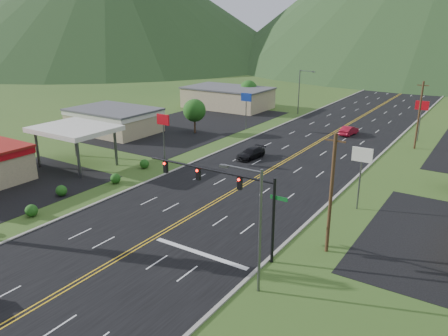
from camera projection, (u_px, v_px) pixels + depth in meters
The scene contains 18 objects.
ground at pixel (31, 310), 28.58m from camera, with size 500.00×500.00×0.00m, color #2E4F1C.
road at pixel (31, 310), 28.58m from camera, with size 20.00×460.00×0.04m, color black.
traffic_signal at pixel (229, 189), 34.70m from camera, with size 13.10×0.43×7.00m.
streetlight_east at pixel (256, 223), 29.14m from camera, with size 3.28×0.25×9.00m.
streetlight_west at pixel (301, 89), 88.72m from camera, with size 3.28×0.25×9.00m.
gas_canopy at pixel (75, 130), 55.92m from camera, with size 10.00×8.00×5.30m.
building_west_mid at pixel (114, 119), 74.65m from camera, with size 14.40×10.40×4.10m.
building_west_far at pixel (228, 97), 96.48m from camera, with size 18.40×11.40×4.50m.
pole_sign_west_a at pixel (163, 124), 58.11m from camera, with size 2.00×0.18×6.40m.
pole_sign_west_b at pixel (246, 101), 75.63m from camera, with size 2.00×0.18×6.40m.
pole_sign_east_a at pixel (362, 161), 42.58m from camera, with size 2.00×0.18×6.40m.
pole_sign_east_b at pixel (422, 110), 68.06m from camera, with size 2.00×0.18×6.40m.
tree_west_a at pixel (194, 110), 73.52m from camera, with size 3.84×3.84×5.82m.
tree_west_b at pixel (249, 89), 97.60m from camera, with size 3.84×3.84×5.82m.
utility_pole_a at pixel (331, 193), 34.33m from camera, with size 1.60×0.28×10.00m.
utility_pole_b at pixel (419, 115), 63.80m from camera, with size 1.60×0.28×10.00m.
car_dark_mid at pixel (251, 154), 60.33m from camera, with size 2.00×4.91×1.43m, color black.
car_red_far at pixel (349, 131), 73.03m from camera, with size 1.61×4.61×1.52m, color maroon.
Camera 1 is at (23.80, -13.41, 17.84)m, focal length 35.00 mm.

